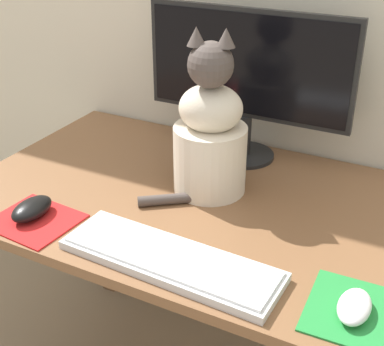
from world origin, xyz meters
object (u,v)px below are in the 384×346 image
Objects in this scene: computer_mouse_right at (354,307)px; cat at (210,134)px; monitor at (247,74)px; keyboard at (170,259)px; computer_mouse_left at (32,209)px.

computer_mouse_right is 0.25× the size of cat.
monitor is 0.23m from cat.
cat reaches higher than keyboard.
monitor reaches higher than cat.
monitor is 1.21× the size of keyboard.
monitor is at bearing 129.55° from computer_mouse_right.
keyboard is at bearing -0.99° from computer_mouse_left.
keyboard is 0.36m from computer_mouse_left.
cat is at bearing 45.00° from computer_mouse_left.
monitor is at bearing 72.09° from cat.
computer_mouse_left is 0.27× the size of cat.
monitor is 5.07× the size of computer_mouse_left.
cat is at bearing -91.57° from monitor.
cat is (-0.06, 0.31, 0.14)m from keyboard.
computer_mouse_left is at bearing -120.87° from monitor.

